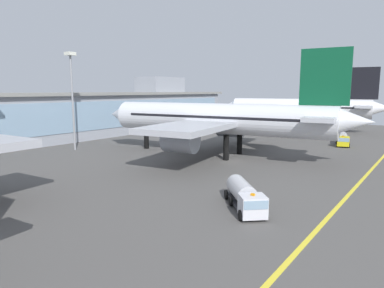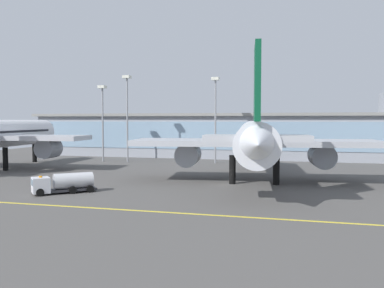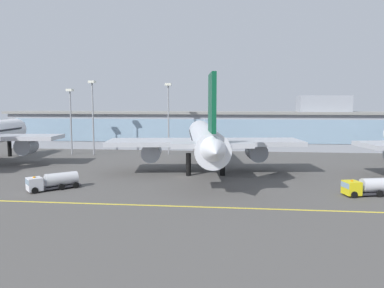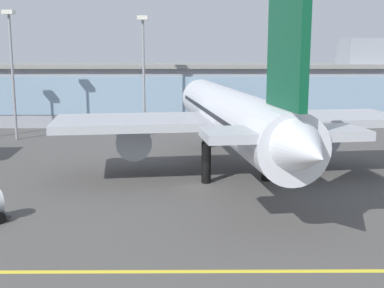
# 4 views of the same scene
# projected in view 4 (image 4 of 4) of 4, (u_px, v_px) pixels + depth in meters

# --- Properties ---
(ground_plane) EXTENTS (184.07, 184.07, 0.00)m
(ground_plane) POSITION_uv_depth(u_px,v_px,m) (198.00, 187.00, 56.11)
(ground_plane) COLOR #514F4C
(taxiway_centreline_stripe) EXTENTS (147.26, 0.50, 0.01)m
(taxiway_centreline_stripe) POSITION_uv_depth(u_px,v_px,m) (203.00, 271.00, 34.48)
(taxiway_centreline_stripe) COLOR yellow
(taxiway_centreline_stripe) RESTS_ON ground
(terminal_building) EXTENTS (134.48, 14.00, 17.72)m
(terminal_building) POSITION_uv_depth(u_px,v_px,m) (202.00, 92.00, 103.71)
(terminal_building) COLOR #9399A3
(terminal_building) RESTS_ON ground
(airliner_near_right) EXTENTS (43.21, 55.73, 20.12)m
(airliner_near_right) POSITION_uv_depth(u_px,v_px,m) (231.00, 116.00, 60.18)
(airliner_near_right) COLOR black
(airliner_near_right) RESTS_ON ground
(apron_light_mast_west) EXTENTS (1.80, 1.80, 21.79)m
(apron_light_mast_west) POSITION_uv_depth(u_px,v_px,m) (11.00, 55.00, 83.56)
(apron_light_mast_west) COLOR gray
(apron_light_mast_west) RESTS_ON ground
(apron_light_mast_centre) EXTENTS (1.80, 1.80, 21.13)m
(apron_light_mast_centre) POSITION_uv_depth(u_px,v_px,m) (143.00, 57.00, 87.44)
(apron_light_mast_centre) COLOR gray
(apron_light_mast_centre) RESTS_ON ground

